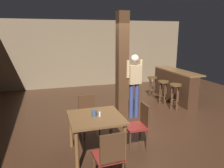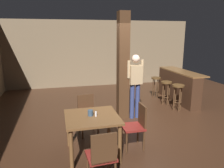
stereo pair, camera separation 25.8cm
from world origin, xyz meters
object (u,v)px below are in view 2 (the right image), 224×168
(chair_south, at_px, (102,155))
(bar_stool_near, at_px, (178,91))
(napkin_cup, at_px, (90,113))
(standing_person, at_px, (135,82))
(bar_stool_mid, at_px, (166,87))
(bar_stool_far, at_px, (156,83))
(bar_counter, at_px, (178,86))
(chair_east, at_px, (137,124))
(dining_table, at_px, (92,122))
(salt_shaker, at_px, (96,114))
(chair_north, at_px, (87,113))

(chair_south, relative_size, bar_stool_near, 1.13)
(napkin_cup, xyz_separation_m, standing_person, (1.43, 1.53, 0.18))
(bar_stool_mid, bearing_deg, bar_stool_far, 88.10)
(bar_counter, height_order, bar_stool_far, bar_counter)
(napkin_cup, bearing_deg, bar_stool_near, 31.66)
(chair_east, bearing_deg, bar_stool_near, 42.17)
(bar_stool_near, bearing_deg, standing_person, -170.83)
(dining_table, distance_m, salt_shaker, 0.19)
(chair_north, xyz_separation_m, bar_stool_far, (2.77, 2.29, 0.04))
(napkin_cup, bearing_deg, chair_north, 86.72)
(chair_north, relative_size, napkin_cup, 8.17)
(dining_table, height_order, standing_person, standing_person)
(chair_east, distance_m, bar_stool_near, 2.62)
(bar_counter, bearing_deg, napkin_cup, -142.18)
(dining_table, height_order, salt_shaker, salt_shaker)
(napkin_cup, relative_size, bar_stool_near, 0.14)
(bar_stool_near, height_order, bar_stool_mid, bar_stool_near)
(standing_person, bearing_deg, bar_stool_far, 49.73)
(bar_counter, bearing_deg, salt_shaker, -140.83)
(napkin_cup, distance_m, standing_person, 2.10)
(dining_table, bearing_deg, salt_shaker, -24.03)
(napkin_cup, xyz_separation_m, salt_shaker, (0.09, -0.05, -0.01))
(standing_person, relative_size, bar_stool_near, 2.18)
(napkin_cup, relative_size, bar_stool_far, 0.15)
(napkin_cup, height_order, salt_shaker, napkin_cup)
(chair_south, relative_size, chair_east, 1.00)
(chair_north, bearing_deg, bar_counter, 27.66)
(chair_north, distance_m, salt_shaker, 0.98)
(standing_person, bearing_deg, napkin_cup, -133.07)
(dining_table, relative_size, chair_east, 1.10)
(bar_stool_mid, xyz_separation_m, bar_stool_far, (0.03, 0.82, -0.02))
(salt_shaker, relative_size, bar_stool_far, 0.13)
(standing_person, distance_m, bar_counter, 2.28)
(chair_north, bearing_deg, dining_table, -91.73)
(napkin_cup, xyz_separation_m, bar_stool_mid, (2.79, 2.35, -0.25))
(salt_shaker, height_order, bar_stool_mid, salt_shaker)
(napkin_cup, distance_m, bar_stool_far, 4.25)
(standing_person, height_order, bar_stool_far, standing_person)
(napkin_cup, xyz_separation_m, bar_stool_far, (2.82, 3.17, -0.27))
(chair_south, relative_size, salt_shaker, 9.53)
(chair_east, bearing_deg, bar_stool_mid, 51.37)
(chair_east, relative_size, standing_person, 0.52)
(bar_stool_mid, distance_m, bar_stool_far, 0.82)
(bar_stool_mid, bearing_deg, napkin_cup, -139.87)
(chair_south, bearing_deg, chair_north, 89.14)
(chair_north, height_order, salt_shaker, chair_north)
(bar_counter, distance_m, bar_stool_far, 0.78)
(standing_person, xyz_separation_m, bar_counter, (1.94, 1.09, -0.48))
(napkin_cup, bearing_deg, bar_stool_far, 48.35)
(bar_stool_mid, bearing_deg, bar_stool_near, -84.18)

